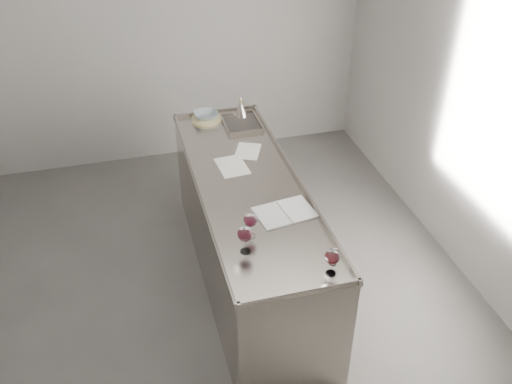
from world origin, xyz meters
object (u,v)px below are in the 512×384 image
object	(u,v)px
wine_glass_middle	(251,220)
wine_funnel	(241,110)
notebook	(285,212)
counter	(249,233)
wine_glass_small	(334,253)
wine_glass_left	(245,234)
wine_glass_right	(332,258)
ceramic_bowl	(206,115)

from	to	relation	value
wine_glass_middle	wine_funnel	xyz separation A→B (m)	(0.35, 1.68, -0.07)
notebook	counter	bearing A→B (deg)	101.20
wine_glass_small	wine_glass_left	bearing A→B (deg)	152.81
wine_glass_left	wine_glass_right	size ratio (longest dim) A/B	1.09
counter	wine_glass_middle	size ratio (longest dim) A/B	13.43
wine_glass_right	wine_glass_small	xyz separation A→B (m)	(0.04, 0.08, -0.04)
counter	wine_glass_small	distance (m)	1.17
wine_glass_middle	wine_glass_right	size ratio (longest dim) A/B	1.02
counter	wine_glass_middle	world-z (taller)	wine_glass_middle
wine_glass_right	ceramic_bowl	distance (m)	2.18
wine_glass_middle	wine_glass_small	world-z (taller)	wine_glass_middle
wine_glass_right	wine_glass_small	size ratio (longest dim) A/B	1.42
wine_glass_left	wine_glass_small	distance (m)	0.55
wine_glass_left	wine_funnel	world-z (taller)	wine_glass_left
wine_glass_middle	notebook	xyz separation A→B (m)	(0.29, 0.18, -0.12)
wine_glass_left	wine_funnel	size ratio (longest dim) A/B	1.03
wine_glass_right	ceramic_bowl	world-z (taller)	wine_glass_right
wine_funnel	wine_glass_middle	bearing A→B (deg)	-101.78
wine_funnel	wine_glass_right	bearing A→B (deg)	-89.44
wine_glass_middle	wine_glass_small	size ratio (longest dim) A/B	1.45
ceramic_bowl	counter	bearing A→B (deg)	-84.38
counter	wine_glass_middle	bearing A→B (deg)	-103.12
counter	wine_glass_middle	xyz separation A→B (m)	(-0.14, -0.60, 0.60)
ceramic_bowl	wine_funnel	distance (m)	0.32
wine_glass_middle	ceramic_bowl	bearing A→B (deg)	88.82
ceramic_bowl	wine_funnel	world-z (taller)	wine_funnel
wine_glass_left	ceramic_bowl	size ratio (longest dim) A/B	0.90
notebook	ceramic_bowl	xyz separation A→B (m)	(-0.26, 1.50, 0.04)
wine_glass_left	wine_glass_middle	xyz separation A→B (m)	(0.07, 0.14, -0.01)
ceramic_bowl	wine_funnel	xyz separation A→B (m)	(0.32, 0.00, 0.01)
wine_glass_middle	ceramic_bowl	distance (m)	1.69
counter	wine_glass_right	world-z (taller)	wine_glass_right
wine_glass_left	wine_glass_right	world-z (taller)	wine_glass_left
counter	wine_glass_left	size ratio (longest dim) A/B	12.58
wine_glass_right	wine_funnel	bearing A→B (deg)	90.56
counter	wine_glass_right	xyz separation A→B (m)	(0.23, -1.07, 0.59)
wine_glass_left	wine_funnel	bearing A→B (deg)	77.00
wine_glass_left	wine_glass_middle	size ratio (longest dim) A/B	1.07
wine_glass_left	ceramic_bowl	bearing A→B (deg)	86.71
counter	wine_glass_left	world-z (taller)	wine_glass_left
counter	wine_glass_right	bearing A→B (deg)	-77.84
wine_glass_right	ceramic_bowl	size ratio (longest dim) A/B	0.83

